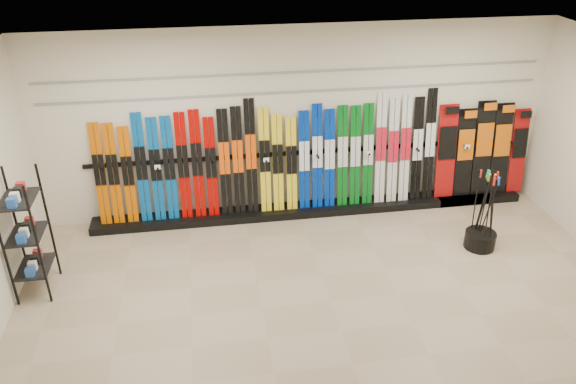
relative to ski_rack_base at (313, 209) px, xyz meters
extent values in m
plane|color=gray|center=(-0.22, -2.28, -0.06)|extent=(8.00, 8.00, 0.00)
plane|color=beige|center=(-0.22, 0.22, 1.44)|extent=(8.00, 0.00, 8.00)
plane|color=silver|center=(-0.22, -2.28, 2.94)|extent=(8.00, 8.00, 0.00)
cube|color=black|center=(0.00, 0.00, 0.00)|extent=(8.00, 0.40, 0.12)
cube|color=#C35300|center=(-3.27, 0.06, 0.85)|extent=(0.17, 0.24, 1.59)
cube|color=#C35300|center=(-3.07, 0.06, 0.84)|extent=(0.17, 0.24, 1.57)
cube|color=#C35300|center=(-2.86, 0.06, 0.81)|extent=(0.17, 0.23, 1.50)
cube|color=#05478E|center=(-2.65, 0.07, 0.91)|extent=(0.17, 0.26, 1.70)
cube|color=#05478E|center=(-2.44, 0.07, 0.87)|extent=(0.17, 0.25, 1.62)
cube|color=#05478E|center=(-2.24, 0.07, 0.87)|extent=(0.17, 0.25, 1.62)
cube|color=#A00300|center=(-2.03, 0.07, 0.89)|extent=(0.17, 0.26, 1.67)
cube|color=#A00300|center=(-1.82, 0.07, 0.91)|extent=(0.17, 0.26, 1.70)
cube|color=#A00300|center=(-1.61, 0.06, 0.84)|extent=(0.17, 0.24, 1.57)
cube|color=black|center=(-1.40, 0.07, 0.90)|extent=(0.17, 0.26, 1.68)
cube|color=black|center=(-1.19, 0.07, 0.91)|extent=(0.17, 0.26, 1.71)
cube|color=black|center=(-0.99, 0.08, 0.97)|extent=(0.17, 0.28, 1.82)
cube|color=yellow|center=(-0.77, 0.07, 0.89)|extent=(0.17, 0.26, 1.67)
cube|color=yellow|center=(-0.57, 0.06, 0.84)|extent=(0.17, 0.24, 1.56)
cube|color=yellow|center=(-0.36, 0.06, 0.81)|extent=(0.17, 0.23, 1.50)
cube|color=#002AA0|center=(-0.15, 0.06, 0.85)|extent=(0.17, 0.25, 1.59)
cube|color=#002AA0|center=(0.06, 0.07, 0.90)|extent=(0.17, 0.26, 1.69)
cube|color=#002AA0|center=(0.26, 0.07, 0.86)|extent=(0.17, 0.25, 1.59)
cube|color=#055C14|center=(0.47, 0.07, 0.88)|extent=(0.17, 0.25, 1.64)
cube|color=#055C14|center=(0.68, 0.07, 0.87)|extent=(0.17, 0.25, 1.63)
cube|color=#055C14|center=(0.89, 0.07, 0.88)|extent=(0.17, 0.25, 1.65)
cube|color=silver|center=(1.10, 0.08, 0.96)|extent=(0.17, 0.28, 1.80)
cube|color=silver|center=(1.30, 0.07, 0.91)|extent=(0.17, 0.26, 1.70)
cube|color=silver|center=(1.51, 0.08, 0.94)|extent=(0.17, 0.27, 1.76)
cube|color=black|center=(1.71, 0.07, 0.91)|extent=(0.17, 0.26, 1.71)
cube|color=black|center=(1.92, 0.08, 0.97)|extent=(0.17, 0.28, 1.83)
cube|color=#990C0C|center=(2.23, 0.08, 0.84)|extent=(0.32, 0.24, 1.56)
cube|color=black|center=(2.54, 0.07, 0.79)|extent=(0.30, 0.23, 1.47)
cube|color=black|center=(2.87, 0.08, 0.85)|extent=(0.31, 0.24, 1.58)
cube|color=black|center=(3.19, 0.08, 0.82)|extent=(0.31, 0.24, 1.53)
cube|color=#990C0C|center=(3.51, 0.07, 0.77)|extent=(0.27, 0.22, 1.42)
cube|color=black|center=(-3.97, -1.41, 0.78)|extent=(0.40, 0.60, 1.67)
cylinder|color=black|center=(2.23, -1.40, 0.07)|extent=(0.45, 0.45, 0.25)
cylinder|color=black|center=(2.21, -1.50, 0.55)|extent=(0.03, 0.09, 1.18)
cylinder|color=black|center=(2.20, -1.38, 0.55)|extent=(0.04, 0.12, 1.18)
cylinder|color=black|center=(2.28, -1.50, 0.55)|extent=(0.10, 0.11, 1.18)
cylinder|color=black|center=(2.24, -1.25, 0.55)|extent=(0.15, 0.06, 1.17)
cylinder|color=black|center=(2.14, -1.24, 0.55)|extent=(0.05, 0.03, 1.18)
cylinder|color=black|center=(2.27, -1.39, 0.55)|extent=(0.12, 0.15, 1.17)
cylinder|color=black|center=(2.24, -1.28, 0.55)|extent=(0.07, 0.14, 1.18)
cylinder|color=black|center=(2.21, -1.32, 0.55)|extent=(0.10, 0.07, 1.18)
cylinder|color=black|center=(2.35, -1.34, 0.55)|extent=(0.13, 0.10, 1.17)
cube|color=gray|center=(-0.22, 0.20, 1.94)|extent=(7.60, 0.02, 0.03)
cube|color=gray|center=(-0.22, 0.20, 2.24)|extent=(7.60, 0.02, 0.03)
camera|label=1|loc=(-1.67, -7.83, 4.57)|focal=35.00mm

